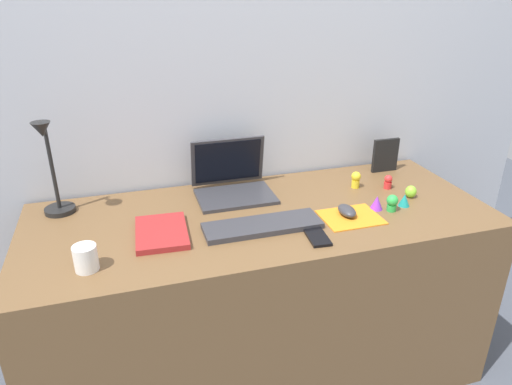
{
  "coord_description": "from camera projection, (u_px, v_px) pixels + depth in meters",
  "views": [
    {
      "loc": [
        -0.47,
        -1.46,
        1.52
      ],
      "look_at": [
        -0.02,
        0.0,
        0.83
      ],
      "focal_mm": 32.89,
      "sensor_mm": 36.0,
      "label": 1
    }
  ],
  "objects": [
    {
      "name": "coffee_mug",
      "position": [
        86.0,
        258.0,
        1.38
      ],
      "size": [
        0.07,
        0.07,
        0.08
      ],
      "primitive_type": "cylinder",
      "color": "white",
      "rests_on": "desk"
    },
    {
      "name": "toy_figurine_red",
      "position": [
        388.0,
        182.0,
        1.92
      ],
      "size": [
        0.03,
        0.03,
        0.06
      ],
      "color": "red",
      "rests_on": "desk"
    },
    {
      "name": "ground_plane",
      "position": [
        261.0,
        366.0,
        2.03
      ],
      "size": [
        6.0,
        6.0,
        0.0
      ],
      "primitive_type": "plane",
      "color": "#474C56"
    },
    {
      "name": "mouse",
      "position": [
        347.0,
        211.0,
        1.7
      ],
      "size": [
        0.06,
        0.1,
        0.03
      ],
      "primitive_type": "ellipsoid",
      "color": "#333338",
      "rests_on": "mousepad"
    },
    {
      "name": "toy_figurine_yellow",
      "position": [
        356.0,
        179.0,
        1.93
      ],
      "size": [
        0.04,
        0.04,
        0.07
      ],
      "color": "yellow",
      "rests_on": "desk"
    },
    {
      "name": "back_wall",
      "position": [
        236.0,
        166.0,
        2.04
      ],
      "size": [
        2.9,
        0.05,
        1.57
      ],
      "primitive_type": "cube",
      "color": "#B2B7C1",
      "rests_on": "ground_plane"
    },
    {
      "name": "notebook_pad",
      "position": [
        162.0,
        232.0,
        1.58
      ],
      "size": [
        0.18,
        0.25,
        0.02
      ],
      "primitive_type": "cube",
      "rotation": [
        0.0,
        0.0,
        -0.06
      ],
      "color": "maroon",
      "rests_on": "desk"
    },
    {
      "name": "keyboard",
      "position": [
        262.0,
        226.0,
        1.62
      ],
      "size": [
        0.41,
        0.13,
        0.02
      ],
      "primitive_type": "cube",
      "color": "#333338",
      "rests_on": "desk"
    },
    {
      "name": "desk",
      "position": [
        262.0,
        296.0,
        1.88
      ],
      "size": [
        1.7,
        0.69,
        0.74
      ],
      "primitive_type": "cube",
      "color": "brown",
      "rests_on": "ground_plane"
    },
    {
      "name": "picture_frame",
      "position": [
        385.0,
        155.0,
        2.08
      ],
      "size": [
        0.12,
        0.02,
        0.15
      ],
      "primitive_type": "cube",
      "color": "black",
      "rests_on": "desk"
    },
    {
      "name": "toy_figurine_teal",
      "position": [
        404.0,
        200.0,
        1.78
      ],
      "size": [
        0.04,
        0.04,
        0.05
      ],
      "primitive_type": "cone",
      "color": "teal",
      "rests_on": "desk"
    },
    {
      "name": "toy_figurine_green",
      "position": [
        392.0,
        202.0,
        1.73
      ],
      "size": [
        0.04,
        0.04,
        0.06
      ],
      "color": "green",
      "rests_on": "desk"
    },
    {
      "name": "toy_figurine_purple",
      "position": [
        377.0,
        203.0,
        1.75
      ],
      "size": [
        0.05,
        0.05,
        0.05
      ],
      "primitive_type": "cone",
      "color": "purple",
      "rests_on": "desk"
    },
    {
      "name": "toy_figurine_lime",
      "position": [
        411.0,
        192.0,
        1.85
      ],
      "size": [
        0.04,
        0.04,
        0.05
      ],
      "primitive_type": "ellipsoid",
      "color": "#8CDB33",
      "rests_on": "desk"
    },
    {
      "name": "desk_lamp",
      "position": [
        51.0,
        171.0,
        1.64
      ],
      "size": [
        0.11,
        0.15,
        0.37
      ],
      "color": "black",
      "rests_on": "desk"
    },
    {
      "name": "mousepad",
      "position": [
        351.0,
        217.0,
        1.7
      ],
      "size": [
        0.21,
        0.17,
        0.0
      ],
      "primitive_type": "cube",
      "color": "orange",
      "rests_on": "desk"
    },
    {
      "name": "cell_phone",
      "position": [
        317.0,
        236.0,
        1.56
      ],
      "size": [
        0.07,
        0.13,
        0.01
      ],
      "primitive_type": "cube",
      "rotation": [
        0.0,
        0.0,
        -0.08
      ],
      "color": "black",
      "rests_on": "desk"
    },
    {
      "name": "laptop",
      "position": [
        232.0,
        180.0,
        1.87
      ],
      "size": [
        0.3,
        0.25,
        0.21
      ],
      "color": "#333338",
      "rests_on": "desk"
    }
  ]
}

